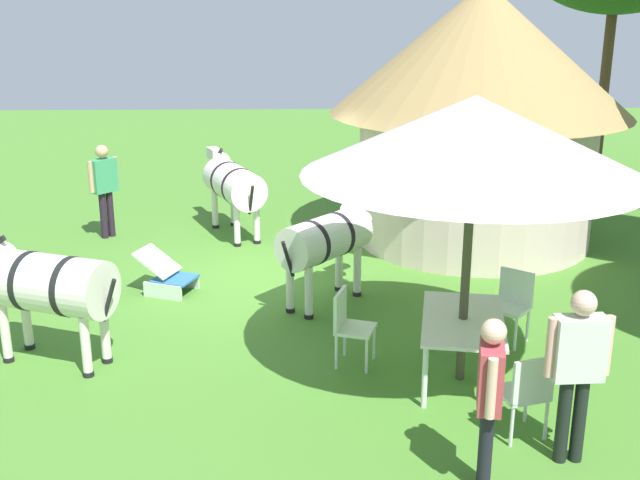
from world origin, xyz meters
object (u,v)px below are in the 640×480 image
at_px(patio_chair_west_end, 349,322).
at_px(patio_chair_east_end, 526,390).
at_px(zebra_toward_hut, 327,239).
at_px(shade_umbrella, 474,136).
at_px(standing_watcher, 104,182).
at_px(guest_behind_table, 578,361).
at_px(guest_beside_umbrella, 490,389).
at_px(patio_dining_table, 463,325).
at_px(zebra_nearest_camera, 46,284).
at_px(thatched_hut, 479,102).
at_px(zebra_by_umbrella, 233,184).
at_px(patio_chair_near_lawn, 512,301).
at_px(striped_lounge_chair, 168,275).

xyz_separation_m(patio_chair_west_end, patio_chair_east_end, (1.67, 1.61, 0.00)).
bearing_deg(patio_chair_west_end, zebra_toward_hut, -156.06).
distance_m(patio_chair_west_end, zebra_toward_hut, 1.96).
distance_m(shade_umbrella, patio_chair_west_end, 2.61).
bearing_deg(standing_watcher, guest_behind_table, 82.05).
bearing_deg(guest_beside_umbrella, shade_umbrella, 6.34).
xyz_separation_m(shade_umbrella, zebra_toward_hut, (-2.32, -1.42, -1.83)).
bearing_deg(zebra_toward_hut, guest_behind_table, -20.73).
height_order(shade_umbrella, zebra_toward_hut, shade_umbrella).
bearing_deg(patio_chair_east_end, zebra_toward_hut, 100.20).
relative_size(patio_dining_table, zebra_nearest_camera, 0.83).
relative_size(thatched_hut, zebra_by_umbrella, 2.37).
bearing_deg(zebra_toward_hut, patio_chair_near_lawn, 11.15).
height_order(striped_lounge_chair, zebra_nearest_camera, zebra_nearest_camera).
bearing_deg(thatched_hut, shade_umbrella, -13.20).
bearing_deg(patio_chair_east_end, shade_umbrella, 90.00).
relative_size(striped_lounge_chair, zebra_toward_hut, 0.56).
bearing_deg(guest_behind_table, patio_chair_west_end, -49.39).
xyz_separation_m(shade_umbrella, zebra_nearest_camera, (-0.57, -4.73, -1.80)).
height_order(patio_chair_near_lawn, guest_behind_table, guest_behind_table).
relative_size(patio_chair_east_end, standing_watcher, 0.54).
distance_m(patio_chair_near_lawn, patio_chair_west_end, 2.16).
xyz_separation_m(guest_beside_umbrella, standing_watcher, (-7.55, -5.01, 0.03)).
relative_size(standing_watcher, striped_lounge_chair, 1.76).
relative_size(guest_beside_umbrella, zebra_by_umbrella, 0.76).
distance_m(patio_chair_near_lawn, zebra_toward_hut, 2.64).
height_order(patio_dining_table, patio_chair_west_end, patio_chair_west_end).
xyz_separation_m(guest_beside_umbrella, zebra_toward_hut, (-4.36, -1.22, -0.03)).
relative_size(patio_dining_table, patio_chair_near_lawn, 1.87).
relative_size(guest_beside_umbrella, zebra_nearest_camera, 0.79).
height_order(patio_dining_table, zebra_by_umbrella, zebra_by_umbrella).
bearing_deg(striped_lounge_chair, shade_umbrella, 74.28).
relative_size(shade_umbrella, patio_chair_east_end, 4.02).
height_order(patio_dining_table, patio_chair_near_lawn, patio_chair_near_lawn).
distance_m(thatched_hut, patio_chair_east_end, 6.78).
relative_size(zebra_nearest_camera, zebra_toward_hut, 1.21).
xyz_separation_m(standing_watcher, zebra_nearest_camera, (4.95, 0.48, -0.02)).
distance_m(patio_chair_east_end, zebra_toward_hut, 4.02).
bearing_deg(patio_chair_east_end, zebra_by_umbrella, 99.59).
height_order(thatched_hut, guest_behind_table, thatched_hut).
bearing_deg(patio_chair_east_end, zebra_nearest_camera, 143.92).
distance_m(guest_beside_umbrella, guest_behind_table, 0.97).
height_order(standing_watcher, striped_lounge_chair, standing_watcher).
height_order(patio_chair_east_end, standing_watcher, standing_watcher).
height_order(guest_beside_umbrella, zebra_toward_hut, guest_beside_umbrella).
relative_size(thatched_hut, striped_lounge_chair, 5.32).
bearing_deg(thatched_hut, zebra_by_umbrella, -95.47).
height_order(zebra_by_umbrella, zebra_toward_hut, zebra_toward_hut).
xyz_separation_m(patio_chair_east_end, standing_watcher, (-6.77, -5.58, 0.48)).
distance_m(shade_umbrella, standing_watcher, 7.79).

